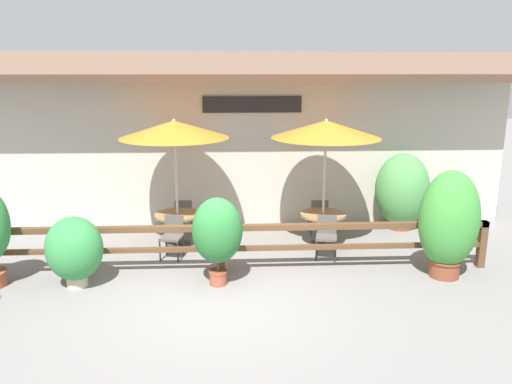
{
  "coord_description": "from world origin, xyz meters",
  "views": [
    {
      "loc": [
        0.23,
        -7.98,
        3.85
      ],
      "look_at": [
        0.7,
        1.5,
        1.48
      ],
      "focal_mm": 35.0,
      "sensor_mm": 36.0,
      "label": 1
    }
  ],
  "objects_px": {
    "dining_table_near": "(178,220)",
    "chair_middle_wallside": "(318,214)",
    "chair_middle_streetside": "(327,234)",
    "potted_plant_corner_fern": "(449,222)",
    "dining_table_middle": "(323,220)",
    "patio_umbrella_middle": "(326,129)",
    "potted_plant_small_flowering": "(74,250)",
    "potted_plant_tall_tropical": "(217,232)",
    "chair_near_streetside": "(172,234)",
    "potted_plant_entrance_palm": "(402,190)",
    "patio_umbrella_near": "(174,129)",
    "chair_near_wallside": "(184,215)"
  },
  "relations": [
    {
      "from": "patio_umbrella_middle",
      "to": "potted_plant_small_flowering",
      "type": "bearing_deg",
      "value": -158.26
    },
    {
      "from": "chair_near_wallside",
      "to": "chair_middle_wallside",
      "type": "height_order",
      "value": "same"
    },
    {
      "from": "chair_near_streetside",
      "to": "potted_plant_entrance_palm",
      "type": "distance_m",
      "value": 5.63
    },
    {
      "from": "dining_table_near",
      "to": "potted_plant_tall_tropical",
      "type": "xyz_separation_m",
      "value": [
        0.93,
        -2.11,
        0.41
      ]
    },
    {
      "from": "dining_table_middle",
      "to": "potted_plant_entrance_palm",
      "type": "height_order",
      "value": "potted_plant_entrance_palm"
    },
    {
      "from": "chair_near_streetside",
      "to": "chair_middle_wallside",
      "type": "distance_m",
      "value": 3.51
    },
    {
      "from": "chair_middle_wallside",
      "to": "potted_plant_small_flowering",
      "type": "bearing_deg",
      "value": 27.98
    },
    {
      "from": "chair_near_wallside",
      "to": "chair_middle_wallside",
      "type": "xyz_separation_m",
      "value": [
        3.16,
        -0.13,
        0.0
      ]
    },
    {
      "from": "potted_plant_small_flowering",
      "to": "chair_middle_streetside",
      "type": "bearing_deg",
      "value": 14.14
    },
    {
      "from": "chair_near_wallside",
      "to": "dining_table_middle",
      "type": "height_order",
      "value": "chair_near_wallside"
    },
    {
      "from": "patio_umbrella_middle",
      "to": "potted_plant_corner_fern",
      "type": "height_order",
      "value": "patio_umbrella_middle"
    },
    {
      "from": "dining_table_near",
      "to": "chair_middle_streetside",
      "type": "relative_size",
      "value": 1.15
    },
    {
      "from": "dining_table_near",
      "to": "chair_middle_wallside",
      "type": "xyz_separation_m",
      "value": [
        3.23,
        0.58,
        -0.09
      ]
    },
    {
      "from": "chair_near_streetside",
      "to": "chair_near_wallside",
      "type": "bearing_deg",
      "value": 98.25
    },
    {
      "from": "chair_middle_wallside",
      "to": "potted_plant_tall_tropical",
      "type": "relative_size",
      "value": 0.54
    },
    {
      "from": "patio_umbrella_middle",
      "to": "chair_middle_wallside",
      "type": "distance_m",
      "value": 2.21
    },
    {
      "from": "patio_umbrella_middle",
      "to": "patio_umbrella_near",
      "type": "bearing_deg",
      "value": 177.45
    },
    {
      "from": "chair_near_streetside",
      "to": "chair_middle_wallside",
      "type": "bearing_deg",
      "value": 34.19
    },
    {
      "from": "potted_plant_corner_fern",
      "to": "potted_plant_entrance_palm",
      "type": "relative_size",
      "value": 1.1
    },
    {
      "from": "dining_table_near",
      "to": "chair_middle_wallside",
      "type": "relative_size",
      "value": 1.15
    },
    {
      "from": "chair_middle_streetside",
      "to": "potted_plant_tall_tropical",
      "type": "relative_size",
      "value": 0.54
    },
    {
      "from": "dining_table_near",
      "to": "chair_middle_streetside",
      "type": "height_order",
      "value": "chair_middle_streetside"
    },
    {
      "from": "potted_plant_corner_fern",
      "to": "potted_plant_small_flowering",
      "type": "xyz_separation_m",
      "value": [
        -6.82,
        -0.1,
        -0.38
      ]
    },
    {
      "from": "chair_near_streetside",
      "to": "chair_near_wallside",
      "type": "height_order",
      "value": "same"
    },
    {
      "from": "chair_near_streetside",
      "to": "dining_table_middle",
      "type": "xyz_separation_m",
      "value": [
        3.24,
        0.57,
        0.09
      ]
    },
    {
      "from": "chair_middle_streetside",
      "to": "potted_plant_corner_fern",
      "type": "relative_size",
      "value": 0.43
    },
    {
      "from": "patio_umbrella_near",
      "to": "dining_table_middle",
      "type": "height_order",
      "value": "patio_umbrella_near"
    },
    {
      "from": "chair_middle_streetside",
      "to": "potted_plant_entrance_palm",
      "type": "xyz_separation_m",
      "value": [
        2.17,
        1.82,
        0.46
      ]
    },
    {
      "from": "chair_middle_wallside",
      "to": "potted_plant_entrance_palm",
      "type": "xyz_separation_m",
      "value": [
        2.09,
        0.38,
        0.46
      ]
    },
    {
      "from": "dining_table_near",
      "to": "potted_plant_tall_tropical",
      "type": "height_order",
      "value": "potted_plant_tall_tropical"
    },
    {
      "from": "potted_plant_tall_tropical",
      "to": "potted_plant_entrance_palm",
      "type": "bearing_deg",
      "value": 34.94
    },
    {
      "from": "potted_plant_entrance_palm",
      "to": "dining_table_near",
      "type": "bearing_deg",
      "value": -169.81
    },
    {
      "from": "potted_plant_small_flowering",
      "to": "dining_table_near",
      "type": "bearing_deg",
      "value": 51.92
    },
    {
      "from": "dining_table_near",
      "to": "chair_middle_wallside",
      "type": "bearing_deg",
      "value": 10.14
    },
    {
      "from": "chair_near_wallside",
      "to": "potted_plant_corner_fern",
      "type": "bearing_deg",
      "value": 150.6
    },
    {
      "from": "potted_plant_tall_tropical",
      "to": "potted_plant_small_flowering",
      "type": "bearing_deg",
      "value": 178.98
    },
    {
      "from": "dining_table_near",
      "to": "potted_plant_corner_fern",
      "type": "xyz_separation_m",
      "value": [
        5.2,
        -1.96,
        0.49
      ]
    },
    {
      "from": "chair_middle_streetside",
      "to": "potted_plant_tall_tropical",
      "type": "height_order",
      "value": "potted_plant_tall_tropical"
    },
    {
      "from": "chair_near_streetside",
      "to": "dining_table_middle",
      "type": "relative_size",
      "value": 0.87
    },
    {
      "from": "dining_table_middle",
      "to": "potted_plant_small_flowering",
      "type": "bearing_deg",
      "value": -158.26
    },
    {
      "from": "dining_table_middle",
      "to": "patio_umbrella_middle",
      "type": "bearing_deg",
      "value": -135.0
    },
    {
      "from": "patio_umbrella_near",
      "to": "chair_middle_streetside",
      "type": "bearing_deg",
      "value": -15.34
    },
    {
      "from": "chair_near_streetside",
      "to": "patio_umbrella_middle",
      "type": "bearing_deg",
      "value": 22.63
    },
    {
      "from": "dining_table_middle",
      "to": "chair_middle_wallside",
      "type": "distance_m",
      "value": 0.73
    },
    {
      "from": "chair_near_streetside",
      "to": "potted_plant_small_flowering",
      "type": "relative_size",
      "value": 0.67
    },
    {
      "from": "patio_umbrella_middle",
      "to": "potted_plant_entrance_palm",
      "type": "height_order",
      "value": "patio_umbrella_middle"
    },
    {
      "from": "dining_table_middle",
      "to": "potted_plant_small_flowering",
      "type": "relative_size",
      "value": 0.77
    },
    {
      "from": "patio_umbrella_middle",
      "to": "chair_near_wallside",
      "type": "bearing_deg",
      "value": 164.8
    },
    {
      "from": "patio_umbrella_middle",
      "to": "potted_plant_small_flowering",
      "type": "height_order",
      "value": "patio_umbrella_middle"
    },
    {
      "from": "potted_plant_small_flowering",
      "to": "potted_plant_tall_tropical",
      "type": "distance_m",
      "value": 2.57
    }
  ]
}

